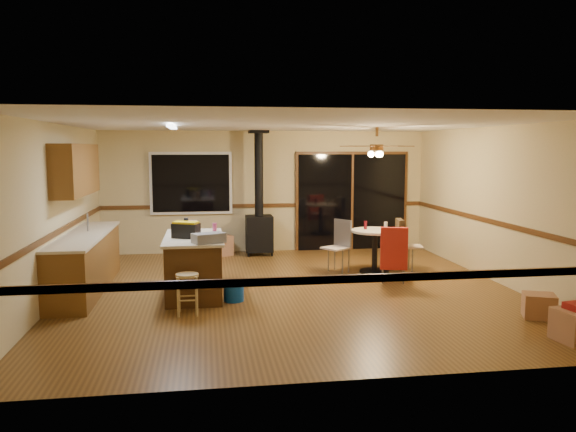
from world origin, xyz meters
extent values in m
plane|color=brown|center=(0.00, 0.00, 0.00)|extent=(7.00, 7.00, 0.00)
plane|color=silver|center=(0.00, 0.00, 2.60)|extent=(7.00, 7.00, 0.00)
plane|color=tan|center=(0.00, 3.50, 1.30)|extent=(7.00, 0.00, 7.00)
plane|color=tan|center=(0.00, -3.50, 1.30)|extent=(7.00, 0.00, 7.00)
plane|color=tan|center=(-3.50, 0.00, 1.30)|extent=(0.00, 7.00, 7.00)
plane|color=tan|center=(3.50, 0.00, 1.30)|extent=(0.00, 7.00, 7.00)
cube|color=black|center=(-1.60, 3.45, 1.50)|extent=(1.72, 0.10, 1.32)
cube|color=black|center=(1.90, 3.45, 1.05)|extent=(2.52, 0.10, 2.10)
cube|color=brown|center=(-3.20, 0.50, 0.43)|extent=(0.60, 3.00, 0.86)
cube|color=beige|center=(-3.20, 0.50, 0.88)|extent=(0.64, 3.04, 0.04)
cube|color=brown|center=(-3.33, 0.70, 1.90)|extent=(0.35, 2.00, 0.80)
cube|color=#442811|center=(-1.50, 0.00, 0.43)|extent=(0.80, 1.60, 0.86)
cube|color=beige|center=(-1.50, 0.00, 0.88)|extent=(0.88, 1.68, 0.04)
cube|color=black|center=(-0.20, 3.05, 0.46)|extent=(0.55, 0.50, 0.75)
cylinder|color=black|center=(-0.20, 3.05, 1.71)|extent=(0.18, 0.18, 1.77)
cylinder|color=brown|center=(1.69, 1.05, 2.25)|extent=(0.24, 0.24, 0.10)
cylinder|color=brown|center=(1.69, 1.05, 2.52)|extent=(0.05, 0.05, 0.16)
sphere|color=#FFD88C|center=(1.69, 1.05, 2.13)|extent=(0.16, 0.16, 0.16)
cube|color=white|center=(-1.80, 0.30, 2.56)|extent=(0.10, 1.20, 0.04)
cube|color=slate|center=(-1.28, -0.62, 0.97)|extent=(0.51, 0.41, 0.14)
cube|color=black|center=(-1.61, -0.13, 1.01)|extent=(0.44, 0.35, 0.22)
cube|color=gold|center=(-1.61, -0.13, 1.13)|extent=(0.41, 0.32, 0.03)
cube|color=#A16C47|center=(-1.54, 0.40, 0.99)|extent=(0.22, 0.28, 0.18)
cylinder|color=black|center=(-1.62, 0.30, 1.02)|extent=(0.09, 0.09, 0.25)
cylinder|color=#D84C8C|center=(-1.18, -0.02, 1.00)|extent=(0.08, 0.08, 0.20)
cylinder|color=white|center=(-1.58, 0.67, 0.98)|extent=(0.07, 0.07, 0.16)
cylinder|color=tan|center=(-1.57, -1.06, 0.28)|extent=(0.40, 0.40, 0.56)
cylinder|color=#0C47AF|center=(-0.92, -0.48, 0.12)|extent=(0.33, 0.33, 0.25)
cylinder|color=black|center=(1.69, 1.05, 0.02)|extent=(0.53, 0.53, 0.04)
cylinder|color=black|center=(1.69, 1.05, 0.39)|extent=(0.10, 0.10, 0.70)
cylinder|color=beige|center=(1.69, 1.05, 0.76)|extent=(0.85, 0.85, 0.04)
cylinder|color=#590C14|center=(1.54, 1.15, 0.86)|extent=(0.07, 0.07, 0.15)
cylinder|color=beige|center=(1.87, 1.00, 0.85)|extent=(0.07, 0.07, 0.15)
cube|color=tan|center=(0.99, 1.15, 0.45)|extent=(0.56, 0.56, 0.03)
cube|color=slate|center=(1.15, 1.26, 0.70)|extent=(0.25, 0.35, 0.50)
cube|color=tan|center=(1.79, 0.35, 0.45)|extent=(0.49, 0.49, 0.03)
cube|color=slate|center=(1.74, 0.16, 0.70)|extent=(0.39, 0.14, 0.50)
cube|color=red|center=(1.74, 0.14, 0.60)|extent=(0.45, 0.21, 0.70)
cube|color=tan|center=(2.39, 1.10, 0.45)|extent=(0.47, 0.47, 0.03)
cube|color=slate|center=(2.20, 1.13, 0.70)|extent=(0.10, 0.40, 0.50)
cube|color=#2E2111|center=(2.19, 1.13, 0.60)|extent=(0.18, 0.45, 0.70)
cube|color=#A16C47|center=(-1.06, 3.10, 0.21)|extent=(0.65, 0.59, 0.42)
cube|color=#A16C47|center=(3.03, -1.91, 0.16)|extent=(0.50, 0.47, 0.32)
camera|label=1|loc=(-1.32, -8.56, 2.23)|focal=35.00mm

